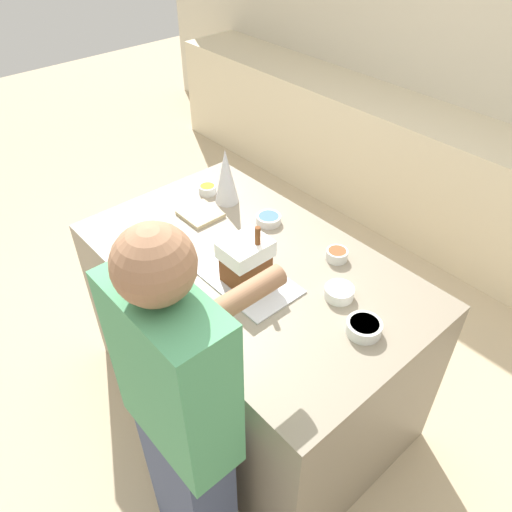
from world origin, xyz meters
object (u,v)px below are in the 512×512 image
object	(u,v)px
candy_bowl_near_tray_left	(339,292)
candy_bowl_far_right	(364,327)
candy_bowl_beside_tree	(337,254)
decorative_tree	(226,176)
cookbook	(200,214)
person	(182,422)
candy_bowl_center_rear	(207,189)
baking_tray	(246,279)
candy_bowl_near_tray_right	(269,219)
gingerbread_house	(246,260)

from	to	relation	value
candy_bowl_near_tray_left	candy_bowl_far_right	size ratio (longest dim) A/B	0.89
candy_bowl_beside_tree	candy_bowl_near_tray_left	distance (m)	0.25
candy_bowl_far_right	decorative_tree	bearing A→B (deg)	170.16
cookbook	decorative_tree	bearing A→B (deg)	94.85
candy_bowl_near_tray_left	decorative_tree	bearing A→B (deg)	173.04
decorative_tree	candy_bowl_far_right	xyz separation A→B (m)	(1.07, -0.19, -0.12)
candy_bowl_beside_tree	cookbook	xyz separation A→B (m)	(-0.69, -0.26, -0.02)
candy_bowl_far_right	person	distance (m)	0.76
person	candy_bowl_center_rear	bearing A→B (deg)	138.89
baking_tray	candy_bowl_near_tray_right	bearing A→B (deg)	124.58
decorative_tree	candy_bowl_center_rear	bearing A→B (deg)	-167.46
cookbook	person	xyz separation A→B (m)	(0.87, -0.73, -0.08)
baking_tray	decorative_tree	bearing A→B (deg)	148.64
decorative_tree	candy_bowl_near_tray_left	xyz separation A→B (m)	(0.88, -0.11, -0.12)
baking_tray	gingerbread_house	bearing A→B (deg)	38.41
candy_bowl_center_rear	cookbook	xyz separation A→B (m)	(0.15, -0.16, -0.02)
cookbook	person	size ratio (longest dim) A/B	0.11
candy_bowl_beside_tree	candy_bowl_near_tray_right	size ratio (longest dim) A/B	0.80
baking_tray	gingerbread_house	distance (m)	0.11
candy_bowl_beside_tree	person	size ratio (longest dim) A/B	0.06
decorative_tree	candy_bowl_near_tray_right	size ratio (longest dim) A/B	2.43
candy_bowl_far_right	person	size ratio (longest dim) A/B	0.08
decorative_tree	candy_bowl_far_right	distance (m)	1.09
gingerbread_house	decorative_tree	size ratio (longest dim) A/B	0.93
cookbook	candy_bowl_beside_tree	bearing A→B (deg)	20.56
baking_tray	candy_bowl_beside_tree	bearing A→B (deg)	67.64
candy_bowl_beside_tree	candy_bowl_center_rear	distance (m)	0.84
candy_bowl_near_tray_right	candy_bowl_far_right	distance (m)	0.81
candy_bowl_near_tray_right	person	bearing A→B (deg)	-57.91
candy_bowl_center_rear	candy_bowl_near_tray_right	xyz separation A→B (m)	(0.42, 0.06, -0.00)
candy_bowl_beside_tree	decorative_tree	bearing A→B (deg)	-174.18
candy_bowl_center_rear	candy_bowl_near_tray_left	xyz separation A→B (m)	(1.01, -0.08, 0.00)
baking_tray	candy_bowl_far_right	xyz separation A→B (m)	(0.53, 0.14, 0.02)
baking_tray	decorative_tree	size ratio (longest dim) A/B	1.53
gingerbread_house	candy_bowl_near_tray_right	distance (m)	0.45
gingerbread_house	candy_bowl_near_tray_right	bearing A→B (deg)	124.63
candy_bowl_near_tray_right	decorative_tree	bearing A→B (deg)	-173.56
decorative_tree	candy_bowl_far_right	bearing A→B (deg)	-9.84
gingerbread_house	candy_bowl_near_tray_left	world-z (taller)	gingerbread_house
gingerbread_house	baking_tray	bearing A→B (deg)	-141.59
gingerbread_house	decorative_tree	xyz separation A→B (m)	(-0.54, 0.33, 0.04)
baking_tray	candy_bowl_far_right	world-z (taller)	candy_bowl_far_right
cookbook	candy_bowl_far_right	bearing A→B (deg)	0.06
decorative_tree	candy_bowl_near_tray_right	xyz separation A→B (m)	(0.29, 0.03, -0.13)
decorative_tree	candy_bowl_near_tray_left	size ratio (longest dim) A/B	2.45
person	candy_bowl_beside_tree	bearing A→B (deg)	100.36
candy_bowl_center_rear	person	bearing A→B (deg)	-41.11
candy_bowl_near_tray_right	gingerbread_house	bearing A→B (deg)	-55.37
baking_tray	person	distance (m)	0.69
candy_bowl_far_right	person	bearing A→B (deg)	-104.13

